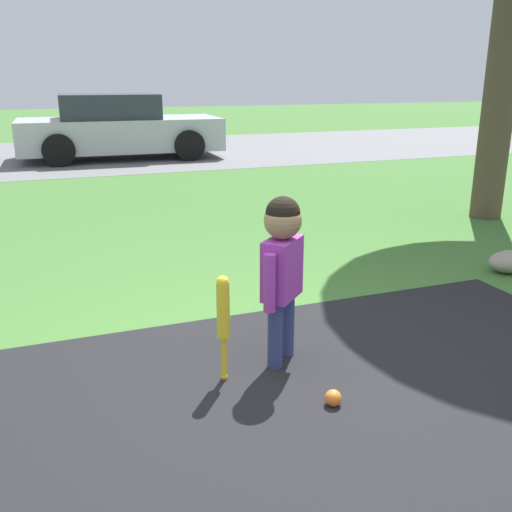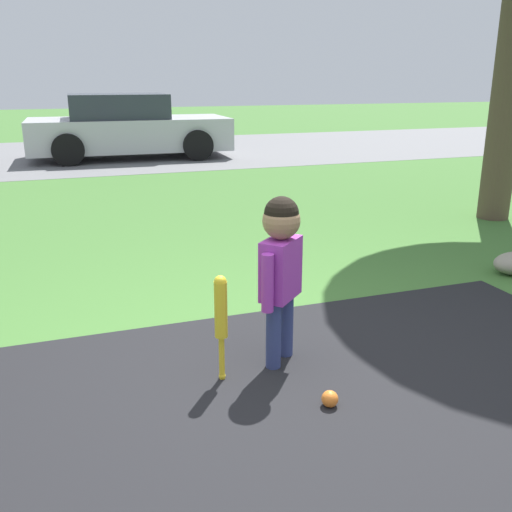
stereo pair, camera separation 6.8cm
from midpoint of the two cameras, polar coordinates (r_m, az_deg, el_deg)
ground_plane at (r=3.05m, az=4.37°, el=-12.96°), size 60.00×60.00×0.00m
street_strip at (r=12.71m, az=-14.67°, el=9.88°), size 40.00×6.00×0.01m
child at (r=3.06m, az=3.13°, el=-0.16°), size 0.30×0.29×0.95m
baseball_bat at (r=2.95m, az=-2.87°, el=-5.76°), size 0.07×0.07×0.59m
sports_ball at (r=2.90m, az=8.08°, el=-13.96°), size 0.08×0.08×0.08m
parked_car at (r=11.92m, az=-12.60°, el=12.39°), size 3.93×2.01×1.25m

